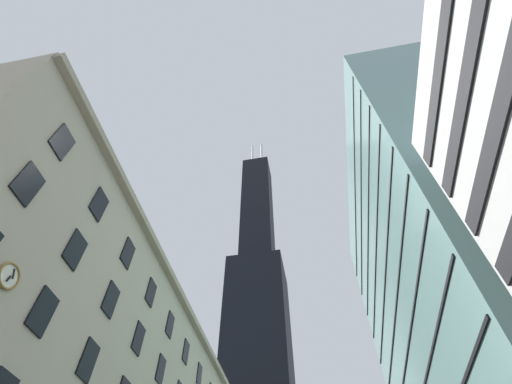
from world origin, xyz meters
TOP-DOWN VIEW (x-y plane):
  - dark_skyscraper at (-15.38, 90.15)m, footprint 26.95×26.95m
  - glass_office_midrise at (19.02, 25.45)m, footprint 16.15×38.23m

SIDE VIEW (x-z plane):
  - glass_office_midrise at x=19.02m, z-range 0.00..50.10m
  - dark_skyscraper at x=-15.38m, z-range -35.79..136.84m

